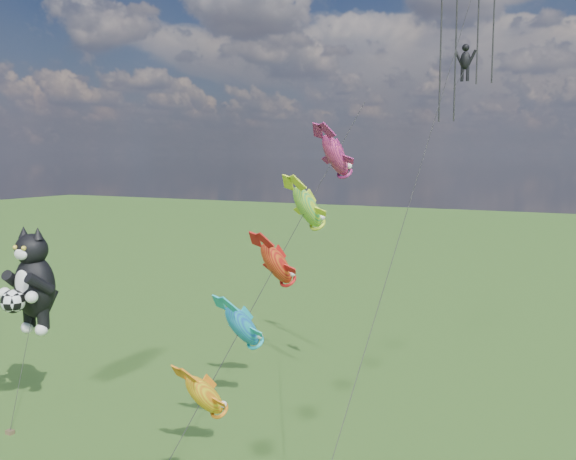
% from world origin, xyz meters
% --- Properties ---
extents(ground, '(300.00, 300.00, 0.00)m').
position_xyz_m(ground, '(0.00, 0.00, 0.00)').
color(ground, '#1C4411').
extents(cat_kite_rig, '(2.92, 4.32, 10.65)m').
position_xyz_m(cat_kite_rig, '(-0.43, 1.55, 7.69)').
color(cat_kite_rig, brown).
rests_on(cat_kite_rig, ground).
extents(fish_windsock_rig, '(3.90, 15.57, 17.30)m').
position_xyz_m(fish_windsock_rig, '(14.82, 1.80, 9.72)').
color(fish_windsock_rig, brown).
rests_on(fish_windsock_rig, ground).
extents(parafoil_rig, '(3.47, 17.42, 26.97)m').
position_xyz_m(parafoil_rig, '(21.23, 9.33, 19.95)').
color(parafoil_rig, brown).
rests_on(parafoil_rig, ground).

